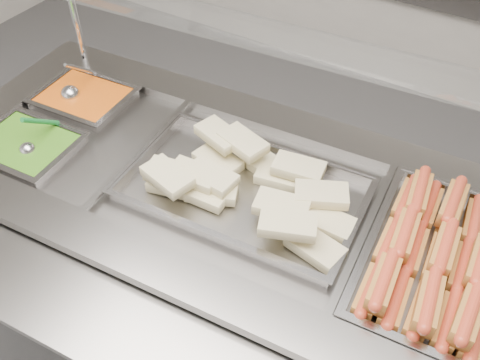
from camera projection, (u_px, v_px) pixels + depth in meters
The scene contains 11 objects.
steam_counter at pixel (227, 270), 1.96m from camera, with size 2.00×1.00×0.93m.
tray_rail at pixel (126, 326), 1.33m from camera, with size 1.87×0.52×0.05m.
sneeze_guard at pixel (260, 36), 1.51m from camera, with size 1.72×0.43×0.45m.
pan_hotdogs at pixel (434, 267), 1.45m from camera, with size 0.39×0.59×0.10m.
pan_wraps at pixel (243, 193), 1.63m from camera, with size 0.73×0.47×0.07m.
pan_beans at pixel (86, 105), 1.97m from camera, with size 0.33×0.27×0.10m.
pan_peas at pixel (29, 153), 1.78m from camera, with size 0.33×0.27×0.10m.
hotdogs_in_buns at pixel (431, 258), 1.41m from camera, with size 0.35×0.55×0.12m.
tortilla_wraps at pixel (243, 183), 1.60m from camera, with size 0.66×0.38×0.10m.
ladle at pixel (71, 93), 1.94m from camera, with size 0.07×0.19×0.16m.
serving_spoon at pixel (30, 145), 1.73m from camera, with size 0.06×0.18×0.15m.
Camera 1 is at (0.62, -0.62, 2.07)m, focal length 40.00 mm.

